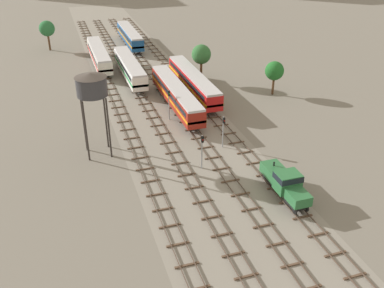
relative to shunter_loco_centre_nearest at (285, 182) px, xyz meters
name	(u,v)px	position (x,y,z in m)	size (l,w,h in m)	color
ground_plane	(150,90)	(-7.01, 38.33, -2.01)	(480.00, 480.00, 0.00)	slate
ballast_bed	(150,90)	(-7.01, 38.33, -2.01)	(18.03, 176.00, 0.01)	gray
track_far_left	(111,92)	(-14.03, 39.33, -1.87)	(2.40, 126.00, 0.29)	#47382D
track_left	(136,89)	(-9.35, 39.33, -1.87)	(2.40, 126.00, 0.29)	#47382D
track_centre_left	(161,86)	(-4.68, 39.33, -1.87)	(2.40, 126.00, 0.29)	#47382D
track_centre	(184,83)	(0.00, 39.33, -1.87)	(2.40, 126.00, 0.29)	#47382D
shunter_loco_centre_nearest	(285,182)	(0.00, 0.00, 0.00)	(2.74, 8.46, 3.10)	#286638
passenger_coach_centre_left_near	(176,93)	(-4.68, 28.64, 0.60)	(2.96, 22.00, 3.80)	maroon
passenger_coach_centre_mid	(193,81)	(0.00, 33.65, 0.60)	(2.96, 22.00, 3.80)	red
diesel_railcar_left_midfar	(130,67)	(-9.35, 45.02, 0.59)	(2.96, 20.50, 3.80)	white
diesel_railcar_far_left_far	(99,55)	(-14.03, 55.35, 0.59)	(2.96, 20.50, 3.80)	beige
diesel_railcar_centre_left_farther	(130,35)	(-4.68, 69.64, 0.59)	(2.96, 20.50, 3.80)	#194C8C
water_tower	(92,86)	(-19.06, 16.91, 7.74)	(4.11, 4.11, 11.45)	#2D2826
signal_post_nearest	(202,148)	(-7.01, 8.77, 1.06)	(0.28, 0.47, 4.79)	gray
signal_post_near	(223,128)	(-2.34, 13.29, 1.00)	(0.28, 0.47, 4.69)	gray
signal_post_mid	(169,101)	(-7.01, 24.51, 1.19)	(0.28, 0.47, 5.00)	gray
lineside_tree_0	(274,71)	(13.73, 29.27, 2.39)	(3.37, 3.37, 6.13)	#4C331E
lineside_tree_1	(47,29)	(-23.87, 71.78, 3.13)	(3.64, 3.64, 7.02)	#4C331E
lineside_tree_2	(201,55)	(3.45, 39.30, 3.49)	(3.69, 3.69, 7.41)	#4C331E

